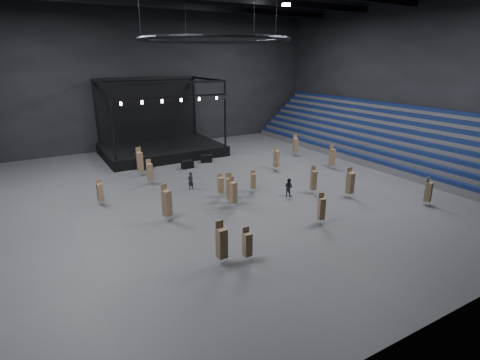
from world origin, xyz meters
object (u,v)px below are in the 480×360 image
flight_case_mid (187,164)px  chair_stack_12 (100,192)px  chair_stack_1 (428,191)px  chair_stack_4 (220,185)px  crew_member (289,187)px  chair_stack_8 (140,162)px  chair_stack_10 (276,158)px  chair_stack_14 (247,244)px  chair_stack_7 (332,157)px  chair_stack_5 (222,242)px  chair_stack_15 (295,145)px  chair_stack_6 (167,203)px  flight_case_left (146,165)px  chair_stack_16 (350,182)px  chair_stack_11 (229,188)px  chair_stack_3 (322,208)px  chair_stack_9 (150,171)px  chair_stack_0 (314,180)px  flight_case_right (206,159)px  man_center (191,181)px  chair_stack_13 (233,192)px  chair_stack_2 (253,181)px

flight_case_mid → chair_stack_12: (-10.30, -6.34, 0.69)m
chair_stack_1 → chair_stack_4: 17.22m
crew_member → chair_stack_8: bearing=19.1°
chair_stack_10 → chair_stack_14: (-12.46, -14.64, -0.20)m
chair_stack_7 → crew_member: size_ratio=1.67×
chair_stack_5 → chair_stack_15: chair_stack_5 is taller
chair_stack_10 → chair_stack_6: bearing=-170.1°
flight_case_left → chair_stack_16: 21.62m
flight_case_left → chair_stack_11: 13.66m
chair_stack_10 → flight_case_left: bearing=133.5°
chair_stack_6 → chair_stack_11: chair_stack_6 is taller
chair_stack_15 → chair_stack_3: bearing=-113.3°
chair_stack_11 → chair_stack_15: bearing=46.8°
chair_stack_1 → chair_stack_10: size_ratio=0.92×
chair_stack_9 → chair_stack_12: chair_stack_9 is taller
chair_stack_0 → chair_stack_9: size_ratio=1.03×
flight_case_right → chair_stack_16: size_ratio=0.48×
chair_stack_1 → chair_stack_5: bearing=163.7°
flight_case_right → chair_stack_1: 23.48m
chair_stack_0 → chair_stack_14: size_ratio=1.16×
chair_stack_6 → man_center: (4.26, 5.71, -0.65)m
flight_case_left → chair_stack_13: 14.62m
chair_stack_15 → chair_stack_10: bearing=-136.0°
chair_stack_11 → chair_stack_15: chair_stack_15 is taller
flight_case_mid → chair_stack_16: bearing=-60.5°
flight_case_mid → chair_stack_5: (-5.94, -19.70, 0.98)m
chair_stack_0 → chair_stack_2: 5.39m
chair_stack_10 → chair_stack_11: chair_stack_11 is taller
chair_stack_12 → chair_stack_16: size_ratio=0.80×
flight_case_mid → chair_stack_10: 9.75m
chair_stack_8 → chair_stack_13: size_ratio=1.15×
flight_case_left → chair_stack_16: bearing=-53.6°
chair_stack_3 → chair_stack_14: chair_stack_3 is taller
chair_stack_4 → chair_stack_8: bearing=115.2°
flight_case_mid → chair_stack_2: chair_stack_2 is taller
man_center → chair_stack_6: bearing=36.1°
chair_stack_4 → chair_stack_7: 14.56m
flight_case_right → chair_stack_8: (-8.06, -1.35, 1.08)m
flight_case_right → chair_stack_8: size_ratio=0.43×
chair_stack_7 → chair_stack_8: size_ratio=0.89×
chair_stack_6 → chair_stack_8: bearing=58.7°
chair_stack_15 → man_center: bearing=-153.6°
chair_stack_5 → chair_stack_6: chair_stack_6 is taller
flight_case_left → crew_member: crew_member is taller
flight_case_right → chair_stack_15: chair_stack_15 is taller
chair_stack_5 → chair_stack_10: 19.88m
chair_stack_5 → chair_stack_12: (-4.36, 13.36, -0.28)m
chair_stack_1 → chair_stack_6: bearing=143.1°
chair_stack_11 → flight_case_right: bearing=86.4°
chair_stack_0 → chair_stack_5: 14.24m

